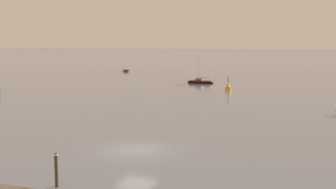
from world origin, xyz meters
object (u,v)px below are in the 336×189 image
rowboat_moored_1 (126,71)px  mooring_post_left (56,171)px  sailboat_moored_2 (200,82)px  channel_buoy (228,87)px

rowboat_moored_1 → mooring_post_left: bearing=-11.6°
sailboat_moored_2 → channel_buoy: 11.51m
rowboat_moored_1 → channel_buoy: channel_buoy is taller
rowboat_moored_1 → sailboat_moored_2: (26.36, -23.42, 0.06)m
sailboat_moored_2 → rowboat_moored_1: bearing=-41.3°
sailboat_moored_2 → channel_buoy: (7.13, -9.03, 0.22)m
rowboat_moored_1 → mooring_post_left: (35.18, -79.92, 0.67)m
channel_buoy → mooring_post_left: 47.50m
channel_buoy → mooring_post_left: (1.69, -47.47, 0.38)m
sailboat_moored_2 → channel_buoy: sailboat_moored_2 is taller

